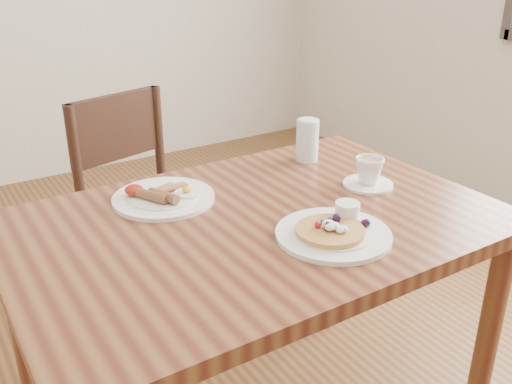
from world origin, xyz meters
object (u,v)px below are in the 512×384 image
Objects in this scene: chair_far at (144,204)px; breakfast_plate at (162,197)px; teacup_saucer at (369,174)px; water_glass at (307,140)px; dining_table at (256,252)px; pancake_plate at (334,231)px.

chair_far is 0.61m from breakfast_plate.
water_glass is (-0.02, 0.26, 0.03)m from teacup_saucer.
dining_table is 9.23× the size of water_glass.
teacup_saucer is (0.38, -0.75, 0.29)m from chair_far.
dining_table is 0.23m from pancake_plate.
breakfast_plate is at bearing 60.53° from chair_far.
breakfast_plate is 0.57m from teacup_saucer.
pancake_plate is (0.10, -0.18, 0.11)m from dining_table.
water_glass is (0.36, -0.49, 0.32)m from chair_far.
water_glass is at bearing 4.51° from breakfast_plate.
teacup_saucer is (0.27, 0.18, 0.02)m from pancake_plate.
breakfast_plate is (-0.15, 0.22, 0.11)m from dining_table.
water_glass is at bearing 112.12° from chair_far.
teacup_saucer is 0.26m from water_glass.
chair_far is at bearing 96.82° from pancake_plate.
water_glass is (0.35, 0.26, 0.16)m from dining_table.
teacup_saucer is at bearing -22.18° from breakfast_plate.
water_glass is (0.51, 0.04, 0.05)m from breakfast_plate.
breakfast_plate is at bearing 157.82° from teacup_saucer.
pancake_plate is at bearing -119.92° from water_glass.
dining_table is at bearing -179.39° from teacup_saucer.
teacup_saucer is at bearing 0.61° from dining_table.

